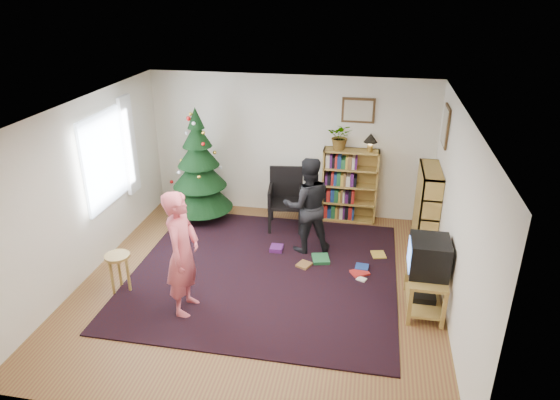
% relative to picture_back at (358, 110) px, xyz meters
% --- Properties ---
extents(floor, '(5.00, 5.00, 0.00)m').
position_rel_picture_back_xyz_m(floor, '(-1.15, -2.48, -1.95)').
color(floor, brown).
rests_on(floor, ground).
extents(ceiling, '(5.00, 5.00, 0.00)m').
position_rel_picture_back_xyz_m(ceiling, '(-1.15, -2.48, 0.55)').
color(ceiling, white).
rests_on(ceiling, wall_back).
extents(wall_back, '(5.00, 0.02, 2.50)m').
position_rel_picture_back_xyz_m(wall_back, '(-1.15, 0.02, -0.70)').
color(wall_back, silver).
rests_on(wall_back, floor).
extents(wall_front, '(5.00, 0.02, 2.50)m').
position_rel_picture_back_xyz_m(wall_front, '(-1.15, -4.97, -0.70)').
color(wall_front, silver).
rests_on(wall_front, floor).
extents(wall_left, '(0.02, 5.00, 2.50)m').
position_rel_picture_back_xyz_m(wall_left, '(-3.65, -2.48, -0.70)').
color(wall_left, silver).
rests_on(wall_left, floor).
extents(wall_right, '(0.02, 5.00, 2.50)m').
position_rel_picture_back_xyz_m(wall_right, '(1.35, -2.48, -0.70)').
color(wall_right, silver).
rests_on(wall_right, floor).
extents(rug, '(3.80, 3.60, 0.02)m').
position_rel_picture_back_xyz_m(rug, '(-1.15, -2.17, -1.94)').
color(rug, black).
rests_on(rug, floor).
extents(window_pane, '(0.04, 1.20, 1.40)m').
position_rel_picture_back_xyz_m(window_pane, '(-3.62, -1.88, -0.45)').
color(window_pane, silver).
rests_on(window_pane, wall_left).
extents(curtain, '(0.06, 0.35, 1.60)m').
position_rel_picture_back_xyz_m(curtain, '(-3.58, -1.18, -0.45)').
color(curtain, white).
rests_on(curtain, wall_left).
extents(picture_back, '(0.55, 0.03, 0.42)m').
position_rel_picture_back_xyz_m(picture_back, '(0.00, 0.00, 0.00)').
color(picture_back, '#4C3319').
rests_on(picture_back, wall_back).
extents(picture_right, '(0.03, 0.50, 0.60)m').
position_rel_picture_back_xyz_m(picture_right, '(1.33, -0.73, 0.00)').
color(picture_right, '#4C3319').
rests_on(picture_right, wall_right).
extents(christmas_tree, '(1.12, 1.12, 2.03)m').
position_rel_picture_back_xyz_m(christmas_tree, '(-2.65, -0.58, -1.11)').
color(christmas_tree, '#3F2816').
rests_on(christmas_tree, rug).
extents(bookshelf_back, '(0.95, 0.30, 1.30)m').
position_rel_picture_back_xyz_m(bookshelf_back, '(-0.06, -0.14, -1.29)').
color(bookshelf_back, '#A9853C').
rests_on(bookshelf_back, floor).
extents(bookshelf_right, '(0.30, 0.95, 1.30)m').
position_rel_picture_back_xyz_m(bookshelf_right, '(1.19, -0.84, -1.29)').
color(bookshelf_right, '#A9853C').
rests_on(bookshelf_right, floor).
extents(tv_stand, '(0.47, 0.84, 0.55)m').
position_rel_picture_back_xyz_m(tv_stand, '(1.07, -2.62, -1.63)').
color(tv_stand, '#A9853C').
rests_on(tv_stand, floor).
extents(crt_tv, '(0.49, 0.53, 0.46)m').
position_rel_picture_back_xyz_m(crt_tv, '(1.07, -2.62, -1.17)').
color(crt_tv, black).
rests_on(crt_tv, tv_stand).
extents(armchair, '(0.64, 0.64, 1.04)m').
position_rel_picture_back_xyz_m(armchair, '(-1.10, -0.57, -1.39)').
color(armchair, black).
rests_on(armchair, rug).
extents(stool, '(0.34, 0.34, 0.57)m').
position_rel_picture_back_xyz_m(stool, '(-3.00, -2.98, -1.51)').
color(stool, '#A9853C').
rests_on(stool, floor).
extents(person_standing, '(0.40, 0.61, 1.67)m').
position_rel_picture_back_xyz_m(person_standing, '(-1.95, -3.22, -1.11)').
color(person_standing, '#D2545F').
rests_on(person_standing, rug).
extents(person_by_chair, '(0.90, 0.79, 1.55)m').
position_rel_picture_back_xyz_m(person_by_chair, '(-0.64, -1.37, -1.18)').
color(person_by_chair, black).
rests_on(person_by_chair, rug).
extents(potted_plant, '(0.44, 0.39, 0.45)m').
position_rel_picture_back_xyz_m(potted_plant, '(-0.26, -0.14, -0.42)').
color(potted_plant, gray).
rests_on(potted_plant, bookshelf_back).
extents(table_lamp, '(0.23, 0.23, 0.31)m').
position_rel_picture_back_xyz_m(table_lamp, '(0.24, -0.14, -0.44)').
color(table_lamp, '#A57F33').
rests_on(table_lamp, bookshelf_back).
extents(floor_clutter, '(1.79, 0.95, 0.08)m').
position_rel_picture_back_xyz_m(floor_clutter, '(-0.12, -1.77, -1.91)').
color(floor_clutter, '#A51E19').
rests_on(floor_clutter, rug).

